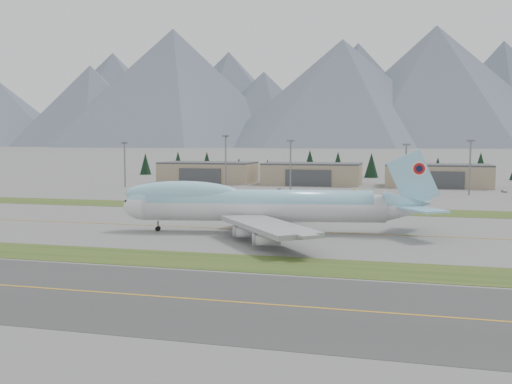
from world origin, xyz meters
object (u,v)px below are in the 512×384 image
(service_vehicle_c, at_px, (504,192))
(service_vehicle_a, at_px, (279,190))
(service_vehicle_b, at_px, (356,191))
(boeing_747_freighter, at_px, (260,205))
(hangar_left, at_px, (208,172))
(hangar_center, at_px, (312,174))
(hangar_right, at_px, (437,175))

(service_vehicle_c, bearing_deg, service_vehicle_a, 170.96)
(service_vehicle_b, bearing_deg, service_vehicle_a, 105.55)
(service_vehicle_a, bearing_deg, boeing_747_freighter, -93.31)
(hangar_left, bearing_deg, service_vehicle_b, -24.27)
(hangar_left, relative_size, hangar_center, 1.00)
(hangar_right, distance_m, service_vehicle_c, 35.87)
(boeing_747_freighter, height_order, hangar_right, boeing_747_freighter)
(boeing_747_freighter, bearing_deg, hangar_right, 62.84)
(hangar_left, height_order, hangar_center, same)
(hangar_right, bearing_deg, hangar_center, 180.00)
(boeing_747_freighter, height_order, hangar_left, boeing_747_freighter)
(hangar_center, distance_m, hangar_right, 60.00)
(hangar_center, bearing_deg, service_vehicle_c, -15.78)
(hangar_left, height_order, service_vehicle_c, hangar_left)
(hangar_right, bearing_deg, service_vehicle_c, -43.19)
(hangar_center, distance_m, service_vehicle_c, 89.38)
(boeing_747_freighter, height_order, service_vehicle_a, boeing_747_freighter)
(service_vehicle_b, bearing_deg, hangar_right, -26.38)
(service_vehicle_a, distance_m, service_vehicle_b, 34.07)
(hangar_right, bearing_deg, hangar_left, 180.00)
(service_vehicle_b, bearing_deg, service_vehicle_c, -60.96)
(hangar_right, height_order, service_vehicle_b, hangar_right)
(boeing_747_freighter, distance_m, service_vehicle_c, 149.56)
(service_vehicle_b, height_order, service_vehicle_c, service_vehicle_c)
(hangar_center, bearing_deg, service_vehicle_a, -105.62)
(hangar_right, height_order, service_vehicle_a, hangar_right)
(boeing_747_freighter, relative_size, service_vehicle_b, 23.56)
(service_vehicle_a, distance_m, service_vehicle_c, 95.91)
(boeing_747_freighter, height_order, service_vehicle_c, boeing_747_freighter)
(hangar_left, bearing_deg, hangar_right, 0.00)
(hangar_center, bearing_deg, hangar_right, 0.00)
(hangar_center, xyz_separation_m, service_vehicle_a, (-9.55, -34.16, -5.39))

